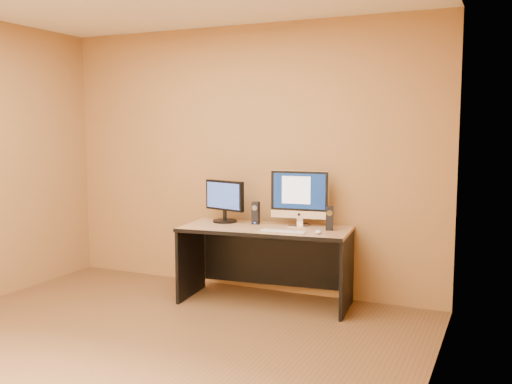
% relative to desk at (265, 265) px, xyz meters
% --- Properties ---
extents(floor, '(4.00, 4.00, 0.00)m').
position_rel_desk_xyz_m(floor, '(-0.40, -1.59, -0.35)').
color(floor, brown).
rests_on(floor, ground).
extents(walls, '(4.00, 4.00, 2.60)m').
position_rel_desk_xyz_m(walls, '(-0.40, -1.59, 0.95)').
color(walls, '#996C3E').
rests_on(walls, ground).
extents(desk, '(1.59, 0.82, 0.71)m').
position_rel_desk_xyz_m(desk, '(0.00, 0.00, 0.00)').
color(desk, tan).
rests_on(desk, ground).
extents(imac, '(0.56, 0.26, 0.52)m').
position_rel_desk_xyz_m(imac, '(0.26, 0.18, 0.61)').
color(imac, silver).
rests_on(imac, desk).
extents(second_monitor, '(0.50, 0.34, 0.40)m').
position_rel_desk_xyz_m(second_monitor, '(-0.47, 0.11, 0.55)').
color(second_monitor, black).
rests_on(second_monitor, desk).
extents(speaker_left, '(0.07, 0.08, 0.21)m').
position_rel_desk_xyz_m(speaker_left, '(-0.16, 0.13, 0.46)').
color(speaker_left, black).
rests_on(speaker_left, desk).
extents(speaker_right, '(0.08, 0.08, 0.21)m').
position_rel_desk_xyz_m(speaker_right, '(0.57, 0.10, 0.46)').
color(speaker_right, black).
rests_on(speaker_right, desk).
extents(keyboard, '(0.42, 0.14, 0.02)m').
position_rel_desk_xyz_m(keyboard, '(0.24, -0.18, 0.36)').
color(keyboard, silver).
rests_on(keyboard, desk).
extents(mouse, '(0.08, 0.11, 0.03)m').
position_rel_desk_xyz_m(mouse, '(0.54, -0.10, 0.37)').
color(mouse, white).
rests_on(mouse, desk).
extents(cable_a, '(0.12, 0.18, 0.01)m').
position_rel_desk_xyz_m(cable_a, '(0.29, 0.28, 0.36)').
color(cable_a, black).
rests_on(cable_a, desk).
extents(cable_b, '(0.09, 0.15, 0.01)m').
position_rel_desk_xyz_m(cable_b, '(0.25, 0.29, 0.36)').
color(cable_b, black).
rests_on(cable_b, desk).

